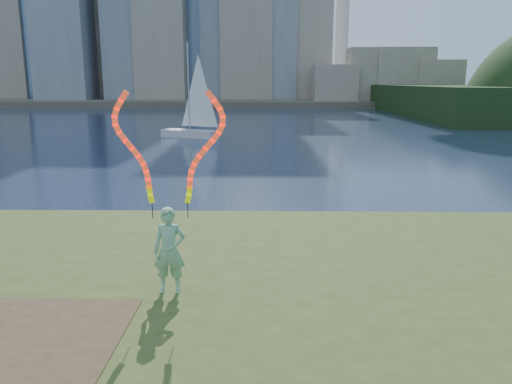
{
  "coord_description": "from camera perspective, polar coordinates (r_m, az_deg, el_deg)",
  "views": [
    {
      "loc": [
        1.59,
        -9.98,
        4.65
      ],
      "look_at": [
        1.39,
        1.0,
        2.19
      ],
      "focal_mm": 35.0,
      "sensor_mm": 36.0,
      "label": 1
    }
  ],
  "objects": [
    {
      "name": "ground",
      "position": [
        11.12,
        -7.43,
        -12.22
      ],
      "size": [
        320.0,
        320.0,
        0.0
      ],
      "primitive_type": "plane",
      "color": "#18243C",
      "rests_on": "ground"
    },
    {
      "name": "woman_with_ribbons",
      "position": [
        9.18,
        -9.93,
        -2.98
      ],
      "size": [
        2.05,
        0.4,
        4.0
      ],
      "rotation": [
        0.0,
        0.0,
        0.02
      ],
      "color": "#147222",
      "rests_on": "grassy_knoll"
    },
    {
      "name": "grassy_knoll",
      "position": [
        8.95,
        -9.7,
        -16.38
      ],
      "size": [
        20.0,
        18.0,
        0.8
      ],
      "color": "#3C4C1B",
      "rests_on": "ground"
    },
    {
      "name": "far_shore",
      "position": [
        105.07,
        0.17,
        10.38
      ],
      "size": [
        320.0,
        40.0,
        1.2
      ],
      "primitive_type": "cube",
      "color": "#4F4A3A",
      "rests_on": "ground"
    },
    {
      "name": "sailboat",
      "position": [
        42.24,
        -7.29,
        7.99
      ],
      "size": [
        5.04,
        3.33,
        7.76
      ],
      "rotation": [
        0.0,
        0.0,
        -0.41
      ],
      "color": "beige",
      "rests_on": "ground"
    },
    {
      "name": "dirt_patch",
      "position": [
        8.66,
        -25.98,
        -15.07
      ],
      "size": [
        3.2,
        3.0,
        0.02
      ],
      "primitive_type": "cube",
      "color": "#47331E",
      "rests_on": "grassy_knoll"
    }
  ]
}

